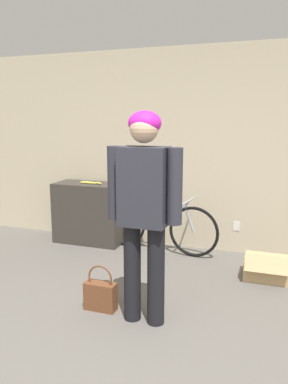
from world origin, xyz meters
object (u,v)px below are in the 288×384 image
at_px(person, 144,199).
at_px(bicycle, 157,225).
at_px(banana, 91,183).
at_px(cardboard_box, 267,268).
at_px(handbag, 100,295).

height_order(person, bicycle, person).
distance_m(person, banana, 2.20).
height_order(person, cardboard_box, person).
bearing_deg(cardboard_box, person, -127.63).
height_order(person, handbag, person).
bearing_deg(person, banana, 128.65).
distance_m(person, bicycle, 1.89).
distance_m(person, cardboard_box, 1.84).
bearing_deg(person, handbag, 173.92).
bearing_deg(cardboard_box, handbag, -139.23).
bearing_deg(handbag, bicycle, 89.50).
bearing_deg(person, cardboard_box, 52.44).
height_order(person, banana, person).
height_order(handbag, cardboard_box, handbag).
bearing_deg(bicycle, cardboard_box, -11.86).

